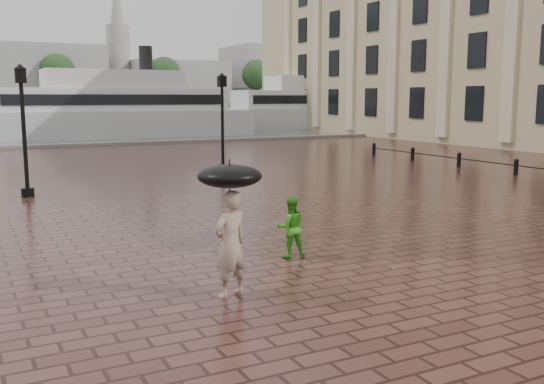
{
  "coord_description": "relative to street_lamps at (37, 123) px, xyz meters",
  "views": [
    {
      "loc": [
        -7.89,
        -12.42,
        3.43
      ],
      "look_at": [
        -2.01,
        -0.91,
        1.4
      ],
      "focal_mm": 40.0,
      "sensor_mm": 36.0,
      "label": 1
    }
  ],
  "objects": [
    {
      "name": "ground",
      "position": [
        5.0,
        -15.33,
        -2.33
      ],
      "size": [
        300.0,
        300.0,
        0.0
      ],
      "primitive_type": "plane",
      "color": "#3D1F1B",
      "rests_on": "ground"
    },
    {
      "name": "harbour_water",
      "position": [
        5.0,
        76.67,
        -2.33
      ],
      "size": [
        240.0,
        240.0,
        0.0
      ],
      "primitive_type": "plane",
      "color": "#475356",
      "rests_on": "ground"
    },
    {
      "name": "quay_edge",
      "position": [
        5.0,
        16.67,
        -2.33
      ],
      "size": [
        80.0,
        0.6,
        0.3
      ],
      "primitive_type": "cube",
      "color": "slate",
      "rests_on": "ground"
    },
    {
      "name": "distant_skyline",
      "position": [
        53.14,
        134.67,
        7.13
      ],
      "size": [
        102.5,
        22.0,
        33.0
      ],
      "color": "gray",
      "rests_on": "ground"
    },
    {
      "name": "bollard_row",
      "position": [
        19.0,
        -8.83,
        -1.93
      ],
      "size": [
        0.22,
        21.22,
        0.73
      ],
      "color": "black",
      "rests_on": "ground"
    },
    {
      "name": "street_lamps",
      "position": [
        0.0,
        0.0,
        0.0
      ],
      "size": [
        15.44,
        12.44,
        4.4
      ],
      "color": "black",
      "rests_on": "ground"
    },
    {
      "name": "adult_pedestrian",
      "position": [
        1.08,
        -18.4,
        -1.39
      ],
      "size": [
        0.78,
        0.63,
        1.87
      ],
      "primitive_type": "imported",
      "rotation": [
        0.0,
        0.0,
        3.44
      ],
      "color": "tan",
      "rests_on": "ground"
    },
    {
      "name": "child_pedestrian",
      "position": [
        3.26,
        -16.59,
        -1.66
      ],
      "size": [
        0.75,
        0.65,
        1.33
      ],
      "primitive_type": "imported",
      "rotation": [
        0.0,
        0.0,
        2.9
      ],
      "color": "#399D1C",
      "rests_on": "ground"
    },
    {
      "name": "ferry_near",
      "position": [
        8.89,
        24.96,
        0.02
      ],
      "size": [
        23.81,
        5.95,
        7.79
      ],
      "rotation": [
        0.0,
        0.0,
        -0.01
      ],
      "color": "beige",
      "rests_on": "ground"
    },
    {
      "name": "ferry_far",
      "position": [
        32.02,
        29.22,
        -0.01
      ],
      "size": [
        23.67,
        6.31,
        7.71
      ],
      "rotation": [
        0.0,
        0.0,
        -0.03
      ],
      "color": "beige",
      "rests_on": "ground"
    },
    {
      "name": "umbrella",
      "position": [
        1.08,
        -18.4,
        -0.22
      ],
      "size": [
        1.1,
        1.1,
        1.19
      ],
      "color": "black",
      "rests_on": "ground"
    }
  ]
}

